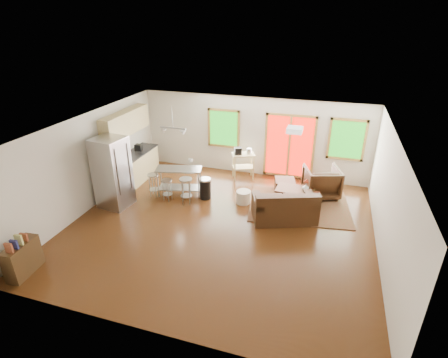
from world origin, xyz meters
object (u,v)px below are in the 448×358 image
(ottoman, at_px, (285,185))
(refrigerator, at_px, (113,173))
(rug, at_px, (299,206))
(armchair, at_px, (322,180))
(loveseat, at_px, (285,208))
(kitchen_cart, at_px, (243,157))
(coffee_table, at_px, (295,191))
(island, at_px, (179,177))

(ottoman, height_order, refrigerator, refrigerator)
(rug, relative_size, refrigerator, 1.38)
(rug, bearing_deg, armchair, 58.44)
(loveseat, relative_size, armchair, 1.85)
(kitchen_cart, bearing_deg, rug, -33.75)
(loveseat, relative_size, coffee_table, 1.67)
(refrigerator, distance_m, island, 1.89)
(rug, distance_m, coffee_table, 0.43)
(coffee_table, height_order, ottoman, coffee_table)
(coffee_table, xyz_separation_m, ottoman, (-0.38, 0.61, -0.17))
(refrigerator, distance_m, kitchen_cart, 4.08)
(rug, xyz_separation_m, armchair, (0.52, 0.85, 0.48))
(refrigerator, bearing_deg, ottoman, 33.58)
(armchair, bearing_deg, ottoman, -16.36)
(rug, relative_size, kitchen_cart, 2.54)
(rug, bearing_deg, refrigerator, -163.77)
(ottoman, height_order, kitchen_cart, kitchen_cart)
(coffee_table, bearing_deg, kitchen_cart, 148.22)
(coffee_table, height_order, island, island)
(coffee_table, height_order, kitchen_cart, kitchen_cart)
(rug, distance_m, ottoman, 0.99)
(armchair, bearing_deg, loveseat, 45.16)
(ottoman, relative_size, kitchen_cart, 0.54)
(coffee_table, xyz_separation_m, refrigerator, (-4.81, -1.64, 0.63))
(rug, distance_m, kitchen_cart, 2.52)
(rug, height_order, armchair, armchair)
(coffee_table, height_order, refrigerator, refrigerator)
(ottoman, relative_size, refrigerator, 0.29)
(loveseat, distance_m, armchair, 1.89)
(refrigerator, bearing_deg, kitchen_cart, 49.88)
(ottoman, xyz_separation_m, refrigerator, (-4.44, -2.26, 0.80))
(rug, xyz_separation_m, refrigerator, (-4.97, -1.45, 0.98))
(coffee_table, bearing_deg, refrigerator, -161.17)
(armchair, distance_m, island, 4.21)
(refrigerator, height_order, kitchen_cart, refrigerator)
(coffee_table, distance_m, ottoman, 0.74)
(island, bearing_deg, loveseat, -9.22)
(island, relative_size, kitchen_cart, 1.31)
(island, bearing_deg, coffee_table, 8.62)
(rug, distance_m, loveseat, 0.95)
(loveseat, xyz_separation_m, coffee_table, (0.15, 1.03, 0.03))
(kitchen_cart, bearing_deg, refrigerator, -136.74)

